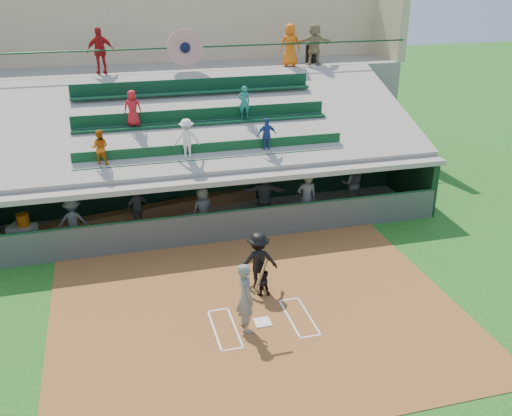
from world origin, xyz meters
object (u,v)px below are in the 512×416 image
object	(u,v)px
white_table	(23,235)
trash_bin	(311,54)
catcher	(262,279)
batter_at_plate	(246,297)
water_cooler	(23,220)
home_plate	(263,322)

from	to	relation	value
white_table	trash_bin	distance (m)	14.82
catcher	batter_at_plate	bearing A→B (deg)	65.19
white_table	water_cooler	distance (m)	0.57
batter_at_plate	catcher	distance (m)	1.79
catcher	trash_bin	bearing A→B (deg)	-111.15
home_plate	white_table	size ratio (longest dim) A/B	0.52
home_plate	batter_at_plate	world-z (taller)	batter_at_plate
water_cooler	home_plate	bearing A→B (deg)	-44.76
trash_bin	home_plate	bearing A→B (deg)	-114.60
home_plate	batter_at_plate	bearing A→B (deg)	-163.46
home_plate	white_table	world-z (taller)	white_table
catcher	white_table	world-z (taller)	catcher
catcher	water_cooler	size ratio (longest dim) A/B	2.46
home_plate	trash_bin	size ratio (longest dim) A/B	0.53
batter_at_plate	white_table	size ratio (longest dim) A/B	2.38
batter_at_plate	catcher	bearing A→B (deg)	60.66
catcher	trash_bin	world-z (taller)	trash_bin
catcher	water_cooler	bearing A→B (deg)	-32.00
catcher	water_cooler	xyz separation A→B (m)	(-6.83, 5.06, 0.43)
trash_bin	batter_at_plate	bearing A→B (deg)	-116.11
white_table	water_cooler	size ratio (longest dim) A/B	1.97
batter_at_plate	white_table	xyz separation A→B (m)	(-6.06, 6.60, -0.58)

